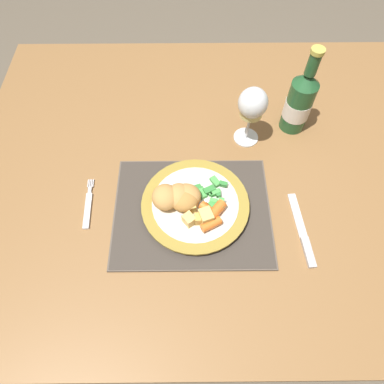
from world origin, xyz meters
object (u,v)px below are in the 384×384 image
at_px(table_knife, 303,236).
at_px(bottle, 300,102).
at_px(fork, 88,207).
at_px(dining_table, 211,182).
at_px(dinner_plate, 195,205).
at_px(wine_glass, 252,106).

relative_size(table_knife, bottle, 0.77).
height_order(fork, table_knife, table_knife).
bearing_deg(fork, dining_table, 22.62).
distance_m(dinner_plate, fork, 0.25).
height_order(wine_glass, bottle, bottle).
bearing_deg(dining_table, wine_glass, 42.68).
distance_m(dining_table, dinner_plate, 0.17).
bearing_deg(fork, wine_glass, 28.12).
distance_m(dinner_plate, table_knife, 0.25).
xyz_separation_m(dining_table, table_knife, (0.19, -0.20, 0.09)).
xyz_separation_m(fork, wine_glass, (0.39, 0.21, 0.11)).
relative_size(table_knife, wine_glass, 1.12).
bearing_deg(table_knife, wine_glass, 109.77).
bearing_deg(wine_glass, bottle, 18.56).
relative_size(dining_table, table_knife, 6.71).
relative_size(dining_table, dinner_plate, 4.98).
distance_m(wine_glass, bottle, 0.14).
height_order(table_knife, bottle, bottle).
bearing_deg(fork, dinner_plate, -1.03).
height_order(dining_table, bottle, bottle).
height_order(fork, bottle, bottle).
bearing_deg(dinner_plate, bottle, 43.87).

